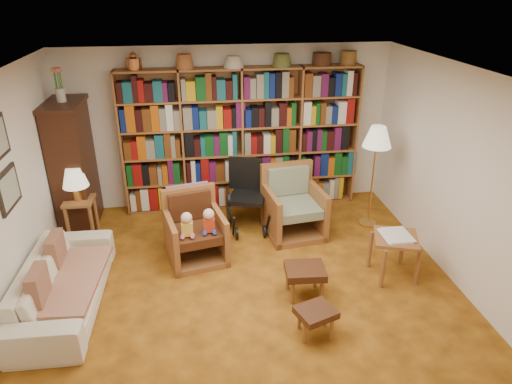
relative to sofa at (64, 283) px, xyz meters
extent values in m
plane|color=#B96F1C|center=(2.05, -0.06, -0.29)|extent=(5.00, 5.00, 0.00)
plane|color=silver|center=(2.05, -0.06, 2.21)|extent=(5.00, 5.00, 0.00)
plane|color=white|center=(2.05, 2.44, 0.96)|extent=(5.00, 0.00, 5.00)
plane|color=white|center=(2.05, -2.56, 0.96)|extent=(5.00, 0.00, 5.00)
plane|color=white|center=(4.55, -0.06, 0.96)|extent=(0.00, 5.00, 5.00)
cube|color=#945C2E|center=(2.25, 2.28, 0.81)|extent=(3.60, 0.30, 2.20)
cube|color=#3D1F10|center=(-0.21, 1.94, 0.61)|extent=(0.45, 0.90, 1.80)
cube|color=#3D1F10|center=(-0.21, 1.94, 1.54)|extent=(0.50, 0.95, 0.06)
cylinder|color=silver|center=(-0.21, 1.94, 1.66)|extent=(0.12, 0.12, 0.18)
cube|color=black|center=(-0.43, 0.24, 1.06)|extent=(0.03, 0.52, 0.42)
cube|color=gray|center=(-0.42, 0.24, 1.06)|extent=(0.01, 0.44, 0.34)
imported|color=#EDE2C9|center=(0.00, 0.00, 0.00)|extent=(1.97, 0.80, 0.57)
cube|color=beige|center=(0.05, 0.00, 0.01)|extent=(0.79, 1.35, 0.04)
cube|color=maroon|center=(-0.13, 0.35, 0.16)|extent=(0.12, 0.38, 0.38)
cube|color=maroon|center=(-0.13, -0.35, 0.16)|extent=(0.12, 0.39, 0.39)
cube|color=#945C2E|center=(-0.10, 1.51, 0.29)|extent=(0.40, 0.40, 0.04)
cylinder|color=#945C2E|center=(-0.26, 1.35, -0.01)|extent=(0.05, 0.05, 0.56)
cylinder|color=#945C2E|center=(0.06, 1.35, -0.01)|extent=(0.05, 0.05, 0.56)
cylinder|color=#945C2E|center=(-0.26, 1.67, -0.01)|extent=(0.05, 0.05, 0.56)
cylinder|color=#945C2E|center=(0.06, 1.67, -0.01)|extent=(0.05, 0.05, 0.56)
cylinder|color=gold|center=(-0.10, 1.51, 0.41)|extent=(0.12, 0.12, 0.19)
cone|color=beige|center=(-0.10, 1.51, 0.65)|extent=(0.35, 0.35, 0.27)
cube|color=#945C2E|center=(1.47, 0.75, -0.25)|extent=(0.86, 0.88, 0.08)
cube|color=#945C2E|center=(1.15, 0.75, 0.03)|extent=(0.23, 0.74, 0.63)
cube|color=#945C2E|center=(1.80, 0.75, 0.03)|extent=(0.23, 0.74, 0.63)
cube|color=#945C2E|center=(1.47, 1.08, 0.16)|extent=(0.71, 0.23, 0.89)
cube|color=#452512|center=(1.47, 0.72, 0.11)|extent=(0.68, 0.73, 0.12)
cube|color=#452512|center=(1.47, 1.01, 0.37)|extent=(0.56, 0.21, 0.38)
cube|color=#C7355B|center=(1.47, 1.12, 0.43)|extent=(0.56, 0.18, 0.40)
cube|color=#945C2E|center=(2.87, 1.22, -0.24)|extent=(0.87, 0.90, 0.09)
cube|color=#945C2E|center=(2.52, 1.22, 0.06)|extent=(0.18, 0.81, 0.69)
cube|color=#945C2E|center=(3.22, 1.22, 0.06)|extent=(0.18, 0.81, 0.69)
cube|color=#945C2E|center=(2.87, 1.58, 0.20)|extent=(0.78, 0.19, 0.97)
cube|color=gray|center=(2.87, 1.19, 0.14)|extent=(0.69, 0.75, 0.13)
cube|color=gray|center=(2.87, 1.51, 0.42)|extent=(0.61, 0.19, 0.41)
cube|color=black|center=(2.24, 1.48, 0.21)|extent=(0.62, 0.62, 0.07)
cube|color=black|center=(2.24, 1.72, 0.48)|extent=(0.49, 0.20, 0.49)
cylinder|color=black|center=(1.97, 1.59, 0.02)|extent=(0.03, 0.61, 0.61)
cylinder|color=black|center=(2.51, 1.59, 0.02)|extent=(0.03, 0.61, 0.61)
cylinder|color=black|center=(2.04, 1.17, -0.20)|extent=(0.03, 0.18, 0.18)
cylinder|color=black|center=(2.44, 1.17, -0.20)|extent=(0.03, 0.18, 0.18)
cylinder|color=gold|center=(4.04, 1.33, -0.27)|extent=(0.26, 0.26, 0.03)
cylinder|color=gold|center=(4.04, 1.33, 0.36)|extent=(0.03, 0.03, 1.28)
cone|color=beige|center=(4.04, 1.33, 1.09)|extent=(0.40, 0.40, 0.29)
cube|color=#945C2E|center=(3.85, 0.03, 0.25)|extent=(0.64, 0.64, 0.04)
cylinder|color=#945C2E|center=(3.64, -0.19, -0.03)|extent=(0.05, 0.05, 0.51)
cylinder|color=#945C2E|center=(4.07, -0.19, -0.03)|extent=(0.05, 0.05, 0.51)
cylinder|color=#945C2E|center=(3.64, 0.24, -0.03)|extent=(0.05, 0.05, 0.51)
cylinder|color=#945C2E|center=(4.07, 0.24, -0.03)|extent=(0.05, 0.05, 0.51)
cube|color=white|center=(3.85, 0.03, 0.28)|extent=(0.40, 0.46, 0.03)
cube|color=#452512|center=(2.69, -0.21, 0.05)|extent=(0.47, 0.41, 0.09)
cylinder|color=#945C2E|center=(2.52, -0.35, -0.14)|extent=(0.04, 0.04, 0.29)
cylinder|color=#945C2E|center=(2.86, -0.35, -0.14)|extent=(0.04, 0.04, 0.29)
cylinder|color=#945C2E|center=(2.52, -0.08, -0.14)|extent=(0.04, 0.04, 0.29)
cylinder|color=#945C2E|center=(2.86, -0.08, -0.14)|extent=(0.04, 0.04, 0.29)
cube|color=#452512|center=(2.65, -0.86, -0.01)|extent=(0.46, 0.43, 0.07)
cylinder|color=#945C2E|center=(2.51, -0.97, -0.16)|extent=(0.04, 0.04, 0.24)
cylinder|color=#945C2E|center=(2.79, -0.97, -0.16)|extent=(0.04, 0.04, 0.24)
cylinder|color=#945C2E|center=(2.51, -0.75, -0.16)|extent=(0.04, 0.04, 0.24)
cylinder|color=#945C2E|center=(2.79, -0.75, -0.16)|extent=(0.04, 0.04, 0.24)
camera|label=1|loc=(1.54, -4.42, 3.04)|focal=32.00mm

